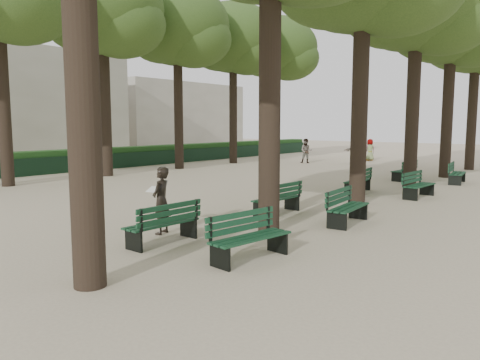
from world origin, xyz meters
The scene contains 22 objects.
ground centered at (0.00, 0.00, 0.00)m, with size 120.00×120.00×0.00m, color #C7B697.
tree_central_4 centered at (1.50, 18.00, 7.65)m, with size 6.00×6.00×9.95m.
tree_central_5 centered at (1.50, 23.00, 7.65)m, with size 6.00×6.00×9.95m.
tree_far_2 centered at (-12.00, 8.00, 8.14)m, with size 6.00×6.00×10.45m.
tree_far_3 centered at (-12.00, 13.00, 8.14)m, with size 6.00×6.00×10.45m.
tree_far_4 centered at (-12.00, 18.00, 8.14)m, with size 6.00×6.00×10.45m.
tree_far_5 centered at (-12.00, 23.00, 8.14)m, with size 6.00×6.00×10.45m.
bench_left_0 centered at (0.37, 0.57, 0.27)m, with size 0.61×1.81×0.92m.
bench_left_1 centered at (0.37, 5.02, 0.27)m, with size 0.62×1.81×0.92m.
bench_left_2 centered at (0.37, 10.52, 0.27)m, with size 0.79×1.86×0.92m.
bench_left_3 centered at (0.37, 15.56, 0.27)m, with size 0.65×1.82×0.92m.
bench_right_0 centered at (2.63, 0.78, 0.27)m, with size 0.80×1.86×0.92m.
bench_right_1 centered at (2.63, 5.00, 0.27)m, with size 0.74×1.85×0.92m.
bench_right_2 centered at (2.63, 10.66, 0.27)m, with size 0.66×1.83×0.92m.
bench_right_3 centered at (2.63, 15.81, 0.27)m, with size 0.80×1.86×0.92m.
man_with_map centered at (-0.35, 1.20, 0.81)m, with size 0.70×0.72×1.61m.
pedestrian_a centered at (-8.15, 21.03, 0.82)m, with size 0.80×0.33×1.64m, color #262628.
pedestrian_e centered at (-5.29, 22.59, 0.83)m, with size 1.54×0.33×1.66m, color #262628.
pedestrian_d centered at (-5.71, 25.78, 0.78)m, with size 0.76×0.31×1.55m, color #262628.
fence centered at (-15.00, 11.00, 0.45)m, with size 0.08×42.00×0.90m, color black.
hedge centered at (-15.70, 11.00, 0.60)m, with size 1.20×42.00×1.20m, color #1A4618.
building_far centered at (-33.00, 30.00, 3.50)m, with size 12.00×16.00×7.00m, color #B7B2A3.
Camera 1 is at (7.96, -6.18, 2.61)m, focal length 35.00 mm.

